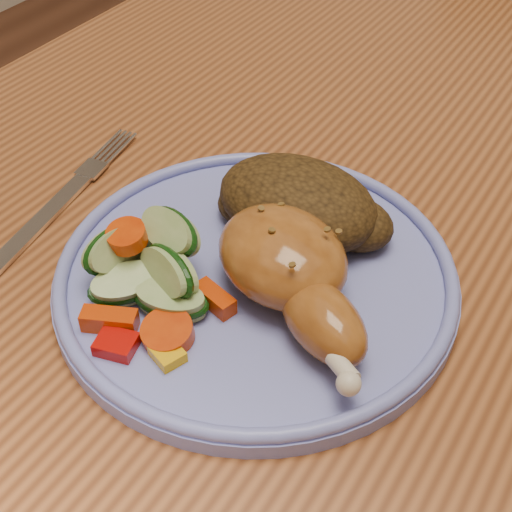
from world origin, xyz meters
name	(u,v)px	position (x,y,z in m)	size (l,w,h in m)	color
dining_table	(358,332)	(0.00, 0.00, 0.67)	(0.90, 1.40, 0.75)	brown
plate	(256,278)	(-0.06, -0.07, 0.76)	(0.28, 0.28, 0.01)	#6F77C8
plate_rim	(256,267)	(-0.06, -0.07, 0.77)	(0.28, 0.28, 0.01)	#6F77C8
chicken_leg	(292,271)	(-0.02, -0.08, 0.79)	(0.15, 0.13, 0.05)	#9F5A21
rice_pilaf	(301,205)	(-0.05, -0.01, 0.78)	(0.13, 0.09, 0.05)	#3F290F
vegetable_pile	(146,269)	(-0.11, -0.12, 0.78)	(0.12, 0.12, 0.06)	#A50A05
fork	(62,200)	(-0.24, -0.07, 0.75)	(0.05, 0.17, 0.00)	silver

